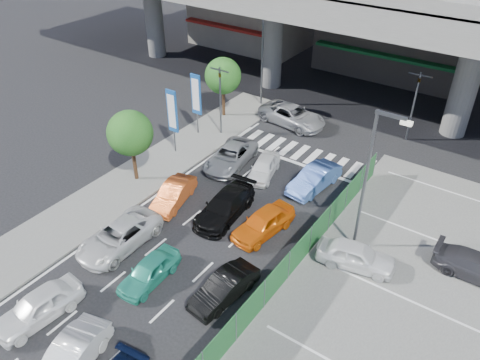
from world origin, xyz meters
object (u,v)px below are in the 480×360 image
Objects in this scene: traffic_cone at (332,246)px; signboard_far at (196,96)px; taxi_orange_left at (174,194)px; van_white_back_left at (38,307)px; taxi_orange_right at (263,223)px; tree_far at (223,76)px; parked_sedan_dgrey at (478,267)px; street_lamp_right at (370,173)px; traffic_light_left at (220,85)px; signboard_near at (172,113)px; sedan_white_front_mid at (264,167)px; tree_near at (130,133)px; sedan_white_mid_left at (119,236)px; hatch_black_mid_right at (224,288)px; crossing_wagon_silver at (292,115)px; hatch_white_back_mid at (69,360)px; street_lamp_left at (264,49)px; parked_sedan_white at (356,255)px; kei_truck_front_right at (314,179)px; wagon_silver_front_left at (231,156)px; taxi_teal_mid at (149,271)px; traffic_light_right at (417,90)px; sedan_black_mid at (225,206)px.

signboard_far is at bearing 156.53° from traffic_cone.
taxi_orange_left is 9.72m from traffic_cone.
taxi_orange_right is at bearing 70.34° from van_white_back_left.
parked_sedan_dgrey is at bearing -19.09° from tree_far.
traffic_light_left is at bearing 155.84° from street_lamp_right.
signboard_far is at bearing 79.43° from parked_sedan_dgrey.
signboard_near reaches higher than taxi_orange_left.
tree_near is at bearing -155.91° from sedan_white_front_mid.
signboard_far is at bearing -144.30° from traffic_light_left.
hatch_black_mid_right is at bearing 2.06° from sedan_white_mid_left.
tree_far is 0.90× the size of crossing_wagon_silver.
hatch_white_back_mid is 16.40m from sedan_white_front_mid.
van_white_back_left is at bearing -128.04° from traffic_cone.
street_lamp_left is 1.90× the size of parked_sedan_dgrey.
taxi_orange_left is (4.42, -11.00, -2.76)m from tree_far.
sedan_white_front_mid is at bearing 88.35° from van_white_back_left.
parked_sedan_white is (8.21, -4.39, 0.11)m from sedan_white_front_mid.
traffic_cone is at bearing -46.02° from street_lamp_left.
tree_far is (-1.60, 2.50, -0.55)m from traffic_light_left.
taxi_orange_right is (9.64, -3.72, -2.37)m from signboard_near.
hatch_white_back_mid is 1.14× the size of sedan_white_front_mid.
hatch_white_back_mid is 17.06m from kei_truck_front_right.
sedan_white_front_mid is at bearing 82.23° from parked_sedan_dgrey.
street_lamp_left is 10.97× the size of traffic_cone.
van_white_back_left is 16.87m from kei_truck_front_right.
crossing_wagon_silver is at bearing 77.98° from wagon_silver_front_left.
parked_sedan_dgrey is at bearing 36.15° from hatch_white_back_mid.
signboard_far reaches higher than crossing_wagon_silver.
wagon_silver_front_left is (-5.52, 4.63, -0.02)m from taxi_orange_right.
tree_near is at bearing -175.71° from traffic_cone.
crossing_wagon_silver is (-5.37, 6.73, 0.05)m from kei_truck_front_right.
sedan_white_front_mid reaches higher than taxi_teal_mid.
parked_sedan_white reaches higher than taxi_orange_right.
hatch_black_mid_right is (-2.07, -19.69, -3.32)m from traffic_light_right.
tree_near is at bearing -171.97° from street_lamp_right.
signboard_near reaches higher than sedan_white_front_mid.
traffic_light_right reaches higher than parked_sedan_white.
taxi_teal_mid is at bearing -132.95° from traffic_cone.
traffic_light_left is 7.13× the size of traffic_cone.
hatch_white_back_mid is 11.54m from sedan_black_mid.
street_lamp_left is 1.67× the size of tree_near.
street_lamp_right is at bearing -0.66° from taxi_orange_left.
taxi_orange_left is (2.95, -14.50, -4.14)m from street_lamp_left.
traffic_light_left is 1.24× the size of parked_sedan_dgrey.
van_white_back_left is 15.05m from parked_sedan_white.
sedan_black_mid is (6.18, -13.76, -4.08)m from street_lamp_left.
street_lamp_left is 1.70× the size of signboard_far.
hatch_white_back_mid is 13.47m from traffic_cone.
tree_near is at bearing -85.10° from signboard_far.
van_white_back_left is 0.83× the size of sedan_white_mid_left.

